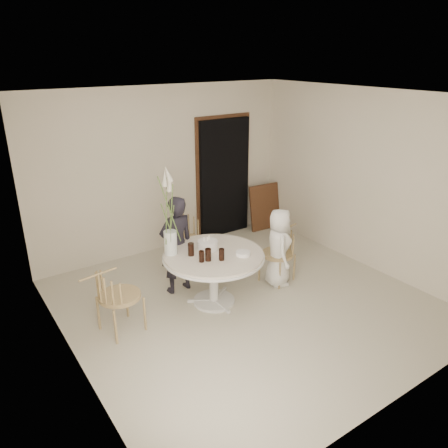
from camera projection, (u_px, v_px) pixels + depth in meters
ground at (246, 302)px, 5.91m from camera, size 4.50×4.50×0.00m
room_shell at (248, 188)px, 5.32m from camera, size 4.50×4.50×4.50m
doorway at (224, 178)px, 7.81m from camera, size 1.00×0.10×2.10m
door_trim at (223, 175)px, 7.82m from camera, size 1.12×0.03×2.22m
table at (214, 261)px, 5.69m from camera, size 1.33×1.33×0.73m
picture_frame at (265, 207)px, 8.26m from camera, size 0.65×0.23×0.85m
chair_far at (185, 233)px, 6.80m from camera, size 0.55×0.57×0.83m
chair_right at (282, 246)px, 6.37m from camera, size 0.53×0.50×0.79m
chair_left at (110, 293)px, 5.06m from camera, size 0.56×0.53×0.87m
girl at (177, 245)px, 5.97m from camera, size 0.53×0.36×1.40m
boy at (279, 247)px, 6.20m from camera, size 0.58×0.66×1.14m
birthday_cake at (208, 245)px, 5.74m from camera, size 0.26×0.26×0.18m
cola_tumbler_a at (202, 256)px, 5.40m from camera, size 0.08×0.08×0.14m
cola_tumbler_b at (222, 254)px, 5.44m from camera, size 0.08×0.08×0.15m
cola_tumbler_c at (208, 255)px, 5.43m from camera, size 0.10×0.10×0.16m
cola_tumbler_d at (191, 249)px, 5.56m from camera, size 0.08×0.08×0.17m
plate_stack at (243, 253)px, 5.59m from camera, size 0.24×0.24×0.05m
flower_vase at (170, 224)px, 5.49m from camera, size 0.17×0.17×1.17m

